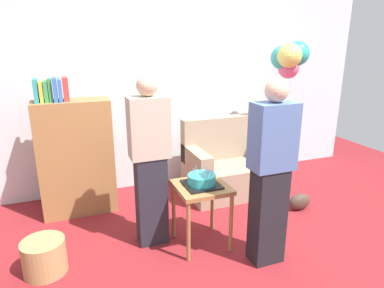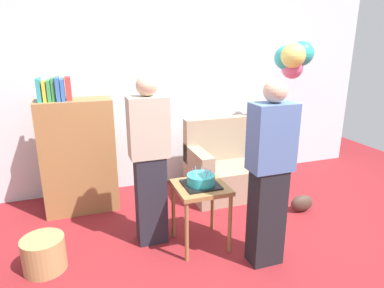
# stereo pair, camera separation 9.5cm
# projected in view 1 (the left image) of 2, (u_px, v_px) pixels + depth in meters

# --- Properties ---
(ground_plane) EXTENTS (8.00, 8.00, 0.00)m
(ground_plane) POSITION_uv_depth(u_px,v_px,m) (231.00, 264.00, 3.01)
(ground_plane) COLOR maroon
(wall_back) EXTENTS (6.00, 0.10, 2.70)m
(wall_back) POSITION_uv_depth(u_px,v_px,m) (163.00, 85.00, 4.44)
(wall_back) COLOR silver
(wall_back) RESTS_ON ground_plane
(couch) EXTENTS (1.10, 0.70, 0.96)m
(couch) POSITION_uv_depth(u_px,v_px,m) (228.00, 167.00, 4.38)
(couch) COLOR gray
(couch) RESTS_ON ground_plane
(bookshelf) EXTENTS (0.80, 0.36, 1.55)m
(bookshelf) POSITION_uv_depth(u_px,v_px,m) (76.00, 156.00, 3.77)
(bookshelf) COLOR olive
(bookshelf) RESTS_ON ground_plane
(side_table) EXTENTS (0.48, 0.48, 0.62)m
(side_table) POSITION_uv_depth(u_px,v_px,m) (202.00, 195.00, 3.16)
(side_table) COLOR olive
(side_table) RESTS_ON ground_plane
(birthday_cake) EXTENTS (0.32, 0.32, 0.17)m
(birthday_cake) POSITION_uv_depth(u_px,v_px,m) (202.00, 180.00, 3.12)
(birthday_cake) COLOR black
(birthday_cake) RESTS_ON side_table
(person_blowing_candles) EXTENTS (0.36, 0.22, 1.63)m
(person_blowing_candles) POSITION_uv_depth(u_px,v_px,m) (150.00, 162.00, 3.12)
(person_blowing_candles) COLOR #23232D
(person_blowing_candles) RESTS_ON ground_plane
(person_holding_cake) EXTENTS (0.36, 0.22, 1.63)m
(person_holding_cake) POSITION_uv_depth(u_px,v_px,m) (271.00, 174.00, 2.84)
(person_holding_cake) COLOR black
(person_holding_cake) RESTS_ON ground_plane
(wicker_basket) EXTENTS (0.36, 0.36, 0.30)m
(wicker_basket) POSITION_uv_depth(u_px,v_px,m) (44.00, 257.00, 2.87)
(wicker_basket) COLOR #A88451
(wicker_basket) RESTS_ON ground_plane
(handbag) EXTENTS (0.28, 0.14, 0.20)m
(handbag) POSITION_uv_depth(u_px,v_px,m) (300.00, 202.00, 3.95)
(handbag) COLOR #473328
(handbag) RESTS_ON ground_plane
(balloon_bunch) EXTENTS (0.49, 0.45, 1.91)m
(balloon_bunch) POSITION_uv_depth(u_px,v_px,m) (290.00, 58.00, 4.23)
(balloon_bunch) COLOR silver
(balloon_bunch) RESTS_ON ground_plane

